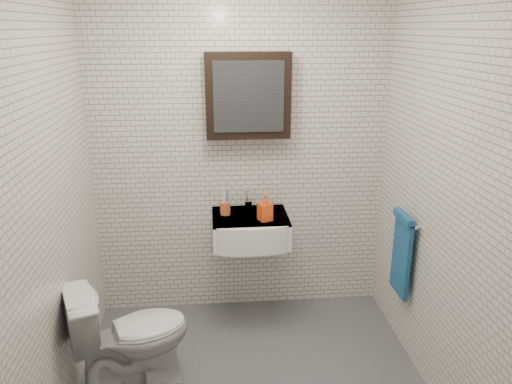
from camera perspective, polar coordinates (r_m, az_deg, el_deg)
The scene contains 9 objects.
ground at distance 3.40m, azimuth -0.38°, elevation -21.05°, with size 2.20×2.00×0.01m, color #505358.
room_shell at distance 2.71m, azimuth -0.45°, elevation 3.55°, with size 2.22×2.02×2.51m.
washbasin at distance 3.64m, azimuth -0.62°, elevation -4.33°, with size 0.55×0.50×0.20m.
faucet at distance 3.77m, azimuth -0.87°, elevation -0.92°, with size 0.06×0.20×0.15m.
mirror_cabinet at distance 3.58m, azimuth -0.93°, elevation 10.96°, with size 0.60×0.15×0.60m.
towel_rail at distance 3.53m, azimuth 16.33°, elevation -6.45°, with size 0.09×0.30×0.58m.
toothbrush_cup at distance 3.66m, azimuth -3.53°, elevation -1.77°, with size 0.08×0.08×0.21m.
soap_bottle at distance 3.53m, azimuth 1.04°, elevation -1.78°, with size 0.09×0.09×0.19m, color orange.
toilet at distance 3.28m, azimuth -14.12°, elevation -15.58°, with size 0.40×0.71×0.72m, color silver.
Camera 1 is at (-0.22, -2.62, 2.16)m, focal length 35.00 mm.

